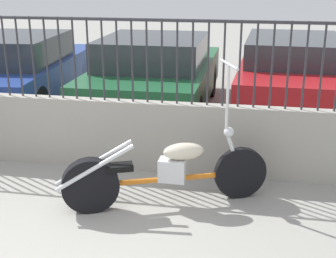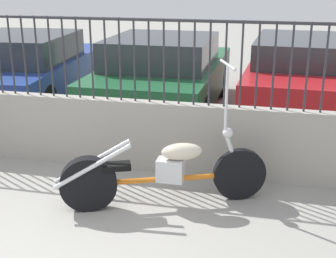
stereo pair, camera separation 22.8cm
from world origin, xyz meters
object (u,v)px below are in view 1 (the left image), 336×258
at_px(car_green, 156,74).
at_px(car_red, 291,72).
at_px(car_blue, 16,69).
at_px(motorcycle_orange, 157,173).

relative_size(car_green, car_red, 0.87).
bearing_deg(car_red, car_blue, 98.56).
bearing_deg(car_red, car_green, 107.17).
bearing_deg(car_green, car_red, -75.11).
xyz_separation_m(motorcycle_orange, car_red, (1.58, 4.05, 0.31)).
height_order(motorcycle_orange, car_red, motorcycle_orange).
xyz_separation_m(motorcycle_orange, car_blue, (-3.39, 3.49, 0.29)).
height_order(car_blue, car_green, car_green).
height_order(motorcycle_orange, car_blue, motorcycle_orange).
bearing_deg(motorcycle_orange, car_red, 46.77).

